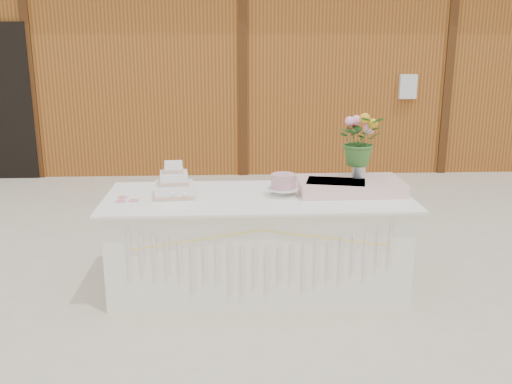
# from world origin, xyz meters

# --- Properties ---
(ground) EXTENTS (80.00, 80.00, 0.00)m
(ground) POSITION_xyz_m (0.00, 0.00, 0.00)
(ground) COLOR beige
(ground) RESTS_ON ground
(barn) EXTENTS (12.60, 4.60, 3.30)m
(barn) POSITION_xyz_m (-0.01, 5.99, 1.68)
(barn) COLOR #935B1E
(barn) RESTS_ON ground
(cake_table) EXTENTS (2.40, 1.00, 0.77)m
(cake_table) POSITION_xyz_m (0.00, -0.00, 0.39)
(cake_table) COLOR white
(cake_table) RESTS_ON ground
(wedding_cake) EXTENTS (0.33, 0.33, 0.27)m
(wedding_cake) POSITION_xyz_m (-0.66, 0.02, 0.86)
(wedding_cake) COLOR white
(wedding_cake) RESTS_ON cake_table
(pink_cake_stand) EXTENTS (0.24, 0.24, 0.18)m
(pink_cake_stand) POSITION_xyz_m (0.20, -0.02, 0.87)
(pink_cake_stand) COLOR white
(pink_cake_stand) RESTS_ON cake_table
(satin_runner) EXTENTS (0.84, 0.49, 0.10)m
(satin_runner) POSITION_xyz_m (0.74, 0.07, 0.82)
(satin_runner) COLOR #FFD5CD
(satin_runner) RESTS_ON cake_table
(flower_vase) EXTENTS (0.11, 0.11, 0.15)m
(flower_vase) POSITION_xyz_m (0.83, 0.14, 0.95)
(flower_vase) COLOR silver
(flower_vase) RESTS_ON satin_runner
(bouquet) EXTENTS (0.37, 0.32, 0.41)m
(bouquet) POSITION_xyz_m (0.83, 0.14, 1.23)
(bouquet) COLOR #386B2B
(bouquet) RESTS_ON flower_vase
(loose_flowers) EXTENTS (0.18, 0.38, 0.02)m
(loose_flowers) POSITION_xyz_m (-1.01, 0.03, 0.78)
(loose_flowers) COLOR pink
(loose_flowers) RESTS_ON cake_table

